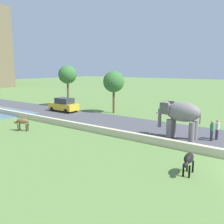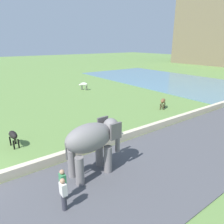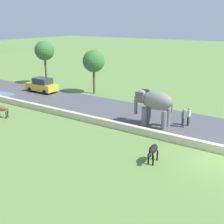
# 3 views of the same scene
# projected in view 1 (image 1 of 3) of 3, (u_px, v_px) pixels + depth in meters

# --- Properties ---
(road_surface) EXTENTS (7.00, 120.00, 0.06)m
(road_surface) POSITION_uv_depth(u_px,v_px,m) (69.00, 116.00, 28.87)
(road_surface) COLOR #4C4C51
(road_surface) RESTS_ON ground
(barrier_wall) EXTENTS (0.40, 110.00, 0.57)m
(barrier_wall) POSITION_uv_depth(u_px,v_px,m) (55.00, 121.00, 24.65)
(barrier_wall) COLOR beige
(barrier_wall) RESTS_ON ground
(elephant) EXTENTS (1.48, 3.48, 2.99)m
(elephant) POSITION_uv_depth(u_px,v_px,m) (180.00, 114.00, 19.10)
(elephant) COLOR slate
(elephant) RESTS_ON ground
(person_beside_elephant) EXTENTS (0.36, 0.22, 1.63)m
(person_beside_elephant) POSITION_uv_depth(u_px,v_px,m) (212.00, 130.00, 18.79)
(person_beside_elephant) COLOR #33333D
(person_beside_elephant) RESTS_ON ground
(person_trailing) EXTENTS (0.36, 0.22, 1.63)m
(person_trailing) POSITION_uv_depth(u_px,v_px,m) (217.00, 129.00, 19.13)
(person_trailing) COLOR #33333D
(person_trailing) RESTS_ON ground
(car_yellow) EXTENTS (1.82, 4.02, 1.80)m
(car_yellow) POSITION_uv_depth(u_px,v_px,m) (64.00, 105.00, 31.51)
(car_yellow) COLOR gold
(car_yellow) RESTS_ON ground
(cow_brown) EXTENTS (0.96, 1.38, 1.15)m
(cow_brown) POSITION_uv_depth(u_px,v_px,m) (22.00, 122.00, 22.01)
(cow_brown) COLOR brown
(cow_brown) RESTS_ON ground
(cow_black) EXTENTS (1.41, 0.55, 1.15)m
(cow_black) POSITION_uv_depth(u_px,v_px,m) (188.00, 160.00, 12.93)
(cow_black) COLOR black
(cow_black) RESTS_ON ground
(tree_near) EXTENTS (2.59, 2.59, 5.18)m
(tree_near) POSITION_uv_depth(u_px,v_px,m) (114.00, 82.00, 30.16)
(tree_near) COLOR brown
(tree_near) RESTS_ON ground
(tree_mid) EXTENTS (2.61, 2.61, 5.89)m
(tree_mid) POSITION_uv_depth(u_px,v_px,m) (67.00, 75.00, 35.45)
(tree_mid) COLOR brown
(tree_mid) RESTS_ON ground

